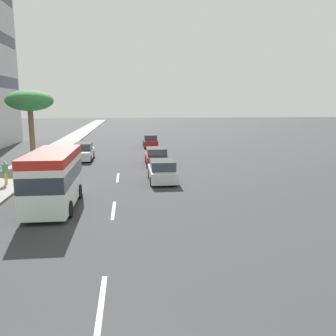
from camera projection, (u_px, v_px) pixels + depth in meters
The scene contains 12 objects.
ground_plane at pixel (120, 157), 36.76m from camera, with size 198.00×198.00×0.00m, color #38383A.
sidewalk_right at pixel (42, 158), 35.86m from camera, with size 162.00×3.31×0.15m, color gray.
lane_stripe_near at pixel (101, 304), 9.96m from camera, with size 3.20×0.16×0.01m, color silver.
lane_stripe_mid at pixel (114, 210), 18.68m from camera, with size 3.20×0.16×0.01m, color silver.
lane_stripe_far at pixel (118, 178), 26.80m from camera, with size 3.20×0.16×0.01m, color silver.
car_lead at pixel (162, 171), 25.35m from camera, with size 4.18×1.92×1.58m.
minibus_second at pixel (54, 177), 18.86m from camera, with size 6.16×2.34×3.08m.
car_third at pixel (150, 141), 45.33m from camera, with size 4.71×1.79×1.62m.
car_fourth at pixel (83, 152), 35.11m from camera, with size 4.70×1.84×1.68m.
car_fifth at pixel (156, 157), 32.05m from camera, with size 4.34×1.93×1.62m.
pedestrian_near_lamp at pixel (5, 171), 23.86m from camera, with size 0.37×0.39×1.61m.
palm_tree at pixel (30, 102), 33.18m from camera, with size 4.36×4.36×6.66m.
Camera 1 is at (-5.17, -0.86, 5.61)m, focal length 37.63 mm.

